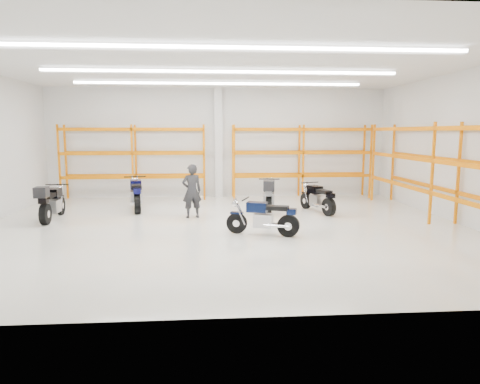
{
  "coord_description": "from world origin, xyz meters",
  "views": [
    {
      "loc": [
        -0.43,
        -11.95,
        2.72
      ],
      "look_at": [
        0.49,
        0.5,
        0.95
      ],
      "focal_mm": 32.0,
      "sensor_mm": 36.0,
      "label": 1
    }
  ],
  "objects": [
    {
      "name": "motorcycle_main",
      "position": [
        1.06,
        -0.99,
        0.45
      ],
      "size": [
        1.9,
        0.91,
        0.97
      ],
      "color": "black",
      "rests_on": "ground"
    },
    {
      "name": "motorcycle_back_c",
      "position": [
        1.61,
        2.26,
        0.56
      ],
      "size": [
        0.78,
        2.28,
        1.17
      ],
      "color": "black",
      "rests_on": "ground"
    },
    {
      "name": "structural_column",
      "position": [
        0.0,
        5.82,
        2.25
      ],
      "size": [
        0.32,
        0.32,
        4.5
      ],
      "primitive_type": "cube",
      "color": "white",
      "rests_on": "ground"
    },
    {
      "name": "pallet_racking_back_right",
      "position": [
        3.4,
        5.48,
        1.79
      ],
      "size": [
        5.67,
        0.87,
        3.0
      ],
      "color": "orange",
      "rests_on": "ground"
    },
    {
      "name": "room_shell",
      "position": [
        0.0,
        0.03,
        3.28
      ],
      "size": [
        14.02,
        12.02,
        4.51
      ],
      "color": "white",
      "rests_on": "ground"
    },
    {
      "name": "pallet_racking_back_left",
      "position": [
        -3.4,
        5.48,
        1.79
      ],
      "size": [
        5.67,
        0.87,
        3.0
      ],
      "color": "orange",
      "rests_on": "ground"
    },
    {
      "name": "motorcycle_back_a",
      "position": [
        -5.26,
        1.34,
        0.55
      ],
      "size": [
        0.71,
        2.23,
        1.15
      ],
      "color": "black",
      "rests_on": "ground"
    },
    {
      "name": "pallet_racking_side",
      "position": [
        6.48,
        0.0,
        1.81
      ],
      "size": [
        0.87,
        9.07,
        3.0
      ],
      "color": "orange",
      "rests_on": "ground"
    },
    {
      "name": "motorcycle_back_d",
      "position": [
        3.26,
        2.04,
        0.46
      ],
      "size": [
        0.87,
        1.94,
        0.99
      ],
      "color": "black",
      "rests_on": "ground"
    },
    {
      "name": "motorcycle_back_b",
      "position": [
        -2.95,
        2.98,
        0.53
      ],
      "size": [
        0.81,
        2.28,
        1.13
      ],
      "color": "black",
      "rests_on": "ground"
    },
    {
      "name": "ground",
      "position": [
        0.0,
        0.0,
        0.0
      ],
      "size": [
        14.0,
        14.0,
        0.0
      ],
      "primitive_type": "plane",
      "color": "beige",
      "rests_on": "ground"
    },
    {
      "name": "standing_man",
      "position": [
        -0.96,
        1.51,
        0.86
      ],
      "size": [
        0.71,
        0.56,
        1.71
      ],
      "primitive_type": "imported",
      "rotation": [
        0.0,
        0.0,
        3.41
      ],
      "color": "#232325",
      "rests_on": "ground"
    }
  ]
}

